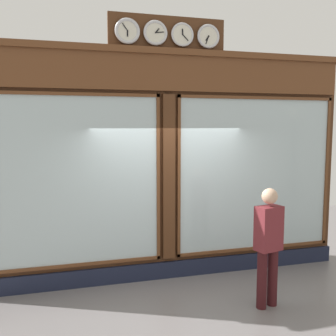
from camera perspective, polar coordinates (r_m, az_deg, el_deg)
name	(u,v)px	position (r m, az deg, el deg)	size (l,w,h in m)	color
shop_facade	(166,165)	(6.42, -0.30, 0.51)	(6.40, 0.42, 4.25)	#4C2B16
pedestrian	(268,242)	(5.63, 14.57, -10.56)	(0.40, 0.30, 1.69)	#3A1316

